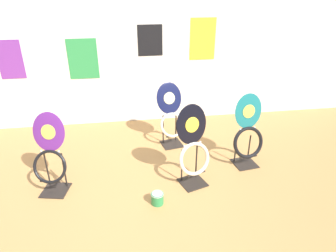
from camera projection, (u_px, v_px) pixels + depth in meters
ground_plane at (129, 225)px, 2.91m from camera, size 14.00×14.00×0.00m
wall_back at (118, 42)px, 4.48m from camera, size 8.00×0.07×2.60m
toilet_seat_display_teal_sax at (248, 136)px, 3.69m from camera, size 0.43×0.32×0.93m
toilet_seat_display_purple_note at (50, 157)px, 3.21m from camera, size 0.41×0.36×0.91m
toilet_seat_display_jazz_black at (193, 147)px, 3.32m from camera, size 0.43×0.35×0.96m
toilet_seat_display_navy_moon at (171, 116)px, 4.16m from camera, size 0.41×0.38×0.88m
paint_can at (157, 198)px, 3.16m from camera, size 0.14×0.14×0.13m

